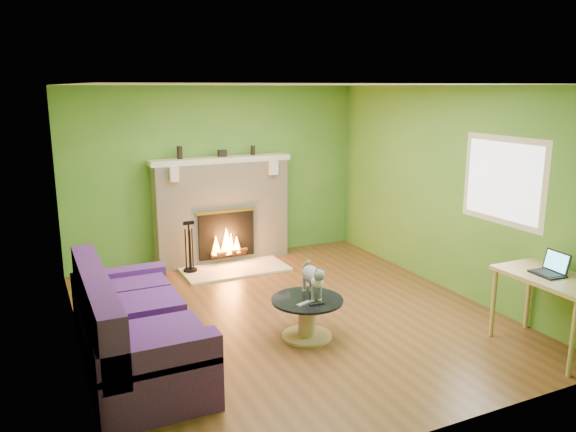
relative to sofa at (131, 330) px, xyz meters
name	(u,v)px	position (x,y,z in m)	size (l,w,h in m)	color
floor	(289,315)	(1.86, 0.49, -0.37)	(5.00, 5.00, 0.00)	brown
ceiling	(289,85)	(1.86, 0.49, 2.23)	(5.00, 5.00, 0.00)	white
wall_back	(217,174)	(1.86, 2.99, 0.93)	(5.00, 5.00, 0.00)	#407F29
wall_front	(439,270)	(1.86, -2.01, 0.93)	(5.00, 5.00, 0.00)	#407F29
wall_left	(73,226)	(-0.39, 0.49, 0.93)	(5.00, 5.00, 0.00)	#407F29
wall_right	(448,190)	(4.11, 0.49, 0.93)	(5.00, 5.00, 0.00)	#407F29
window_frame	(503,181)	(4.10, -0.41, 1.18)	(1.20, 1.20, 0.00)	silver
window_pane	(503,181)	(4.09, -0.41, 1.18)	(1.06, 1.06, 0.00)	white
fireplace	(222,211)	(1.86, 2.80, 0.40)	(2.10, 0.46, 1.58)	beige
hearth	(235,269)	(1.86, 2.29, -0.36)	(1.50, 0.75, 0.03)	beige
mantel	(221,160)	(1.86, 2.78, 1.17)	(2.10, 0.28, 0.08)	beige
sofa	(131,330)	(0.00, 0.00, 0.00)	(0.96, 2.13, 0.96)	#41185C
coffee_table	(307,315)	(1.78, -0.13, -0.13)	(0.75, 0.75, 0.43)	tan
desk	(552,285)	(3.81, -1.41, 0.31)	(0.61, 1.05, 0.78)	tan
cat	(312,279)	(1.86, -0.08, 0.25)	(0.22, 0.61, 0.38)	slate
remote_silver	(304,304)	(1.68, -0.25, 0.06)	(0.17, 0.04, 0.02)	gray
remote_black	(317,304)	(1.80, -0.31, 0.06)	(0.16, 0.04, 0.02)	black
laptop	(548,264)	(3.79, -1.36, 0.52)	(0.26, 0.30, 0.23)	black
fire_tools	(189,246)	(1.24, 2.44, 0.02)	(0.19, 0.19, 0.73)	black
mantel_vase_left	(180,153)	(1.26, 2.81, 1.30)	(0.08, 0.08, 0.18)	black
mantel_vase_right	(253,150)	(2.37, 2.81, 1.28)	(0.07, 0.07, 0.14)	black
mantel_box	(222,153)	(1.89, 2.81, 1.26)	(0.12, 0.08, 0.10)	black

